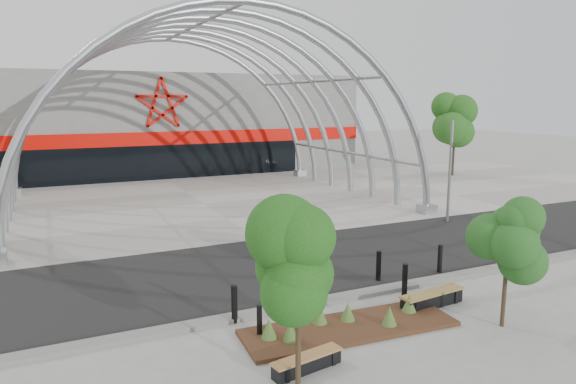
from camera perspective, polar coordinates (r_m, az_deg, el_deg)
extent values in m
plane|color=gray|center=(16.27, 6.13, -11.35)|extent=(140.00, 140.00, 0.00)
cube|color=black|center=(19.16, 0.64, -7.89)|extent=(140.00, 7.00, 0.02)
cube|color=#9C978D|center=(30.07, -9.37, -1.32)|extent=(60.00, 17.00, 0.04)
cube|color=slate|center=(16.05, 6.60, -11.44)|extent=(60.00, 0.50, 0.12)
cube|color=slate|center=(47.10, -15.60, 7.47)|extent=(34.00, 15.00, 8.00)
cube|color=black|center=(40.01, -13.59, 3.25)|extent=(22.00, 0.25, 2.60)
cube|color=#D50700|center=(39.84, -13.70, 5.82)|extent=(34.00, 0.30, 1.00)
torus|color=#9BA1A7|center=(23.13, -4.24, -4.75)|extent=(20.36, 0.36, 20.36)
torus|color=#9BA1A7|center=(25.41, -6.26, -3.42)|extent=(20.36, 0.36, 20.36)
torus|color=#9BA1A7|center=(27.73, -7.95, -2.30)|extent=(20.36, 0.36, 20.36)
torus|color=#9BA1A7|center=(30.07, -9.37, -1.35)|extent=(20.36, 0.36, 20.36)
torus|color=#9BA1A7|center=(32.44, -10.59, -0.54)|extent=(20.36, 0.36, 20.36)
torus|color=#9BA1A7|center=(34.83, -11.64, 0.15)|extent=(20.36, 0.36, 20.36)
torus|color=#9BA1A7|center=(37.24, -12.55, 0.76)|extent=(20.36, 0.36, 20.36)
cylinder|color=#9BA1A7|center=(33.57, 6.59, 4.39)|extent=(0.20, 15.00, 0.20)
cylinder|color=#9BA1A7|center=(32.13, 2.74, 12.19)|extent=(0.20, 15.00, 0.20)
cylinder|color=#9BA1A7|center=(29.75, -9.96, 17.87)|extent=(0.20, 15.00, 0.20)
cylinder|color=#9BA1A7|center=(28.42, -23.94, 11.60)|extent=(0.20, 15.00, 0.20)
cylinder|color=#9BA1A7|center=(28.64, -28.46, 2.21)|extent=(0.20, 15.00, 0.20)
cube|color=#9BA1A7|center=(36.40, -28.09, -0.02)|extent=(0.80, 0.80, 0.50)
cube|color=#9BA1A7|center=(28.12, 15.15, -1.86)|extent=(0.80, 0.80, 0.50)
cube|color=#9BA1A7|center=(40.53, 1.35, 2.12)|extent=(0.80, 0.80, 0.50)
cube|color=#3B2318|center=(14.06, 6.87, -14.72)|extent=(5.86, 2.15, 0.11)
cone|color=#4E7230|center=(13.06, 0.27, -15.20)|extent=(0.40, 0.40, 0.50)
cone|color=#4E7230|center=(14.25, 6.66, -13.02)|extent=(0.40, 0.40, 0.50)
cone|color=#4E7230|center=(14.14, 11.21, -13.34)|extent=(0.40, 0.40, 0.50)
cone|color=#4E7230|center=(14.02, 3.57, -13.37)|extent=(0.40, 0.40, 0.50)
cone|color=#4E7230|center=(15.08, 13.32, -11.89)|extent=(0.40, 0.40, 0.50)
cone|color=#4E7230|center=(13.21, -2.13, -14.91)|extent=(0.40, 0.40, 0.50)
cylinder|color=slate|center=(26.23, 17.54, 2.14)|extent=(0.14, 0.14, 4.99)
imported|color=black|center=(26.10, 17.67, 4.53)|extent=(0.31, 0.70, 0.14)
cylinder|color=black|center=(11.08, 1.14, -16.82)|extent=(0.12, 0.12, 1.86)
ellipsoid|color=#0D430C|center=(10.42, 1.17, -8.48)|extent=(1.60, 1.60, 2.03)
cylinder|color=black|center=(14.98, 22.87, -10.60)|extent=(0.11, 0.11, 1.69)
ellipsoid|color=#124518|center=(14.53, 23.30, -4.90)|extent=(1.40, 1.40, 1.85)
cube|color=black|center=(12.08, 2.13, -18.60)|extent=(1.75, 0.61, 0.29)
cube|color=black|center=(11.74, -0.54, -19.37)|extent=(0.16, 0.39, 0.34)
cube|color=black|center=(12.42, 4.62, -17.64)|extent=(0.16, 0.39, 0.34)
cube|color=#A06532|center=(11.98, 2.13, -17.78)|extent=(1.80, 0.67, 0.05)
cube|color=black|center=(15.88, 15.70, -11.54)|extent=(2.16, 0.61, 0.36)
cube|color=black|center=(15.34, 13.60, -12.11)|extent=(0.17, 0.48, 0.43)
cube|color=black|center=(16.43, 17.66, -10.78)|extent=(0.17, 0.48, 0.43)
cube|color=olive|center=(15.80, 15.74, -10.71)|extent=(2.22, 0.69, 0.06)
cylinder|color=black|center=(13.40, -3.19, -14.19)|extent=(0.14, 0.14, 0.87)
cylinder|color=black|center=(14.24, -5.97, -12.30)|extent=(0.17, 0.17, 1.05)
cylinder|color=black|center=(16.29, 12.85, -9.57)|extent=(0.17, 0.17, 1.04)
cylinder|color=black|center=(17.49, 10.03, -8.10)|extent=(0.16, 0.16, 1.03)
cylinder|color=black|center=(18.78, 16.53, -7.13)|extent=(0.16, 0.16, 1.01)
cylinder|color=#2F2117|center=(42.56, 17.88, 3.73)|extent=(0.20, 0.20, 3.03)
ellipsoid|color=#164A13|center=(42.36, 18.08, 7.43)|extent=(2.70, 2.70, 3.30)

